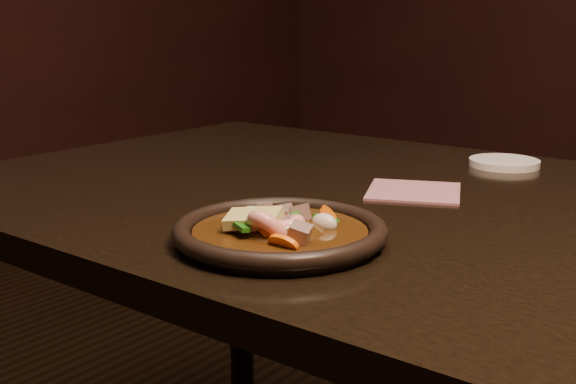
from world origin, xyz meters
The scene contains 5 objects.
table centered at (0.00, 0.00, 0.67)m, with size 1.60×0.90×0.75m.
plate centered at (-0.08, -0.27, 0.76)m, with size 0.25×0.25×0.03m.
stirfry centered at (-0.08, -0.28, 0.77)m, with size 0.14×0.15×0.05m.
saucer_left centered at (-0.04, 0.32, 0.76)m, with size 0.12×0.12×0.01m, color white.
napkin centered at (-0.08, 0.05, 0.75)m, with size 0.14×0.14×0.00m, color #9C606C.
Camera 1 is at (0.42, -0.91, 1.01)m, focal length 45.00 mm.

